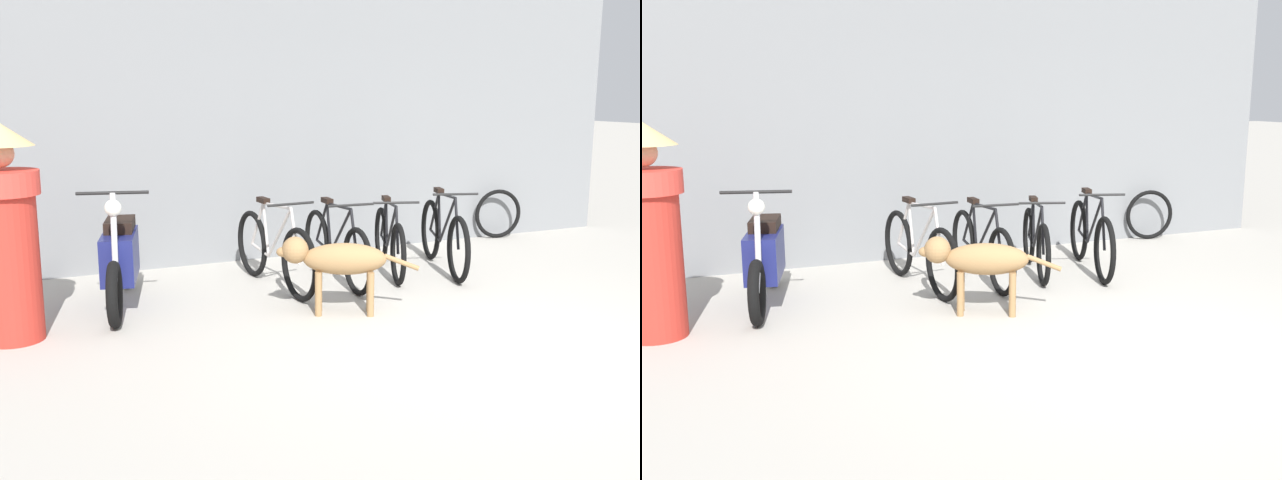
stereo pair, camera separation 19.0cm
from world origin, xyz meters
The scene contains 10 objects.
ground_plane centered at (0.00, 0.00, 0.00)m, with size 60.00×60.00×0.00m, color #ADA89E.
shop_wall_back centered at (0.00, 3.63, 1.70)m, with size 8.50×0.20×3.40m.
bicycle_0 centered at (-0.92, 2.28, 0.36)m, with size 0.46×1.74×0.88m.
bicycle_1 centered at (-0.27, 2.25, 0.34)m, with size 0.46×1.72×0.84m.
bicycle_2 centered at (0.38, 2.34, 0.33)m, with size 0.62×1.51×0.81m.
bicycle_3 centered at (0.97, 2.21, 0.36)m, with size 0.64×1.68×0.88m.
motorcycle centered at (-2.37, 2.26, 0.42)m, with size 0.64×1.77×1.07m.
stray_dog centered at (-0.75, 1.27, 0.47)m, with size 1.12×0.63×0.67m.
person_in_robes centered at (-3.29, 1.68, 0.86)m, with size 0.75×0.75×1.66m.
spare_tire_left centered at (2.59, 3.38, 0.31)m, with size 0.63×0.17×0.63m.
Camera 1 is at (-3.43, -4.29, 1.90)m, focal length 42.00 mm.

